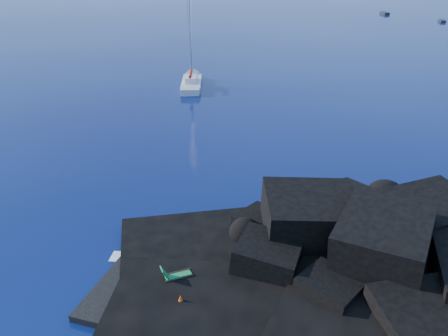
% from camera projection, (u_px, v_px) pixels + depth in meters
% --- Properties ---
extents(ground, '(400.00, 400.00, 0.00)m').
position_uv_depth(ground, '(92.00, 291.00, 20.77)').
color(ground, '#030335').
rests_on(ground, ground).
extents(headland, '(24.00, 24.00, 3.60)m').
position_uv_depth(headland, '(369.00, 286.00, 21.11)').
color(headland, black).
rests_on(headland, ground).
extents(beach, '(9.08, 6.86, 0.70)m').
position_uv_depth(beach, '(186.00, 297.00, 20.41)').
color(beach, black).
rests_on(beach, ground).
extents(surf_foam, '(10.00, 8.00, 0.06)m').
position_uv_depth(surf_foam, '(217.00, 243.00, 24.31)').
color(surf_foam, white).
rests_on(surf_foam, ground).
extents(sailboat, '(4.80, 11.58, 11.88)m').
position_uv_depth(sailboat, '(192.00, 87.00, 55.06)').
color(sailboat, silver).
rests_on(sailboat, ground).
extents(deck_chair, '(1.55, 1.30, 0.99)m').
position_uv_depth(deck_chair, '(178.00, 272.00, 20.74)').
color(deck_chair, '#19713C').
rests_on(deck_chair, beach).
extents(towel, '(1.94, 0.94, 0.05)m').
position_uv_depth(towel, '(231.00, 313.00, 18.97)').
color(towel, white).
rests_on(towel, beach).
extents(sunbather, '(1.67, 0.44, 0.22)m').
position_uv_depth(sunbather, '(231.00, 310.00, 18.92)').
color(sunbather, tan).
rests_on(sunbather, towel).
extents(marker_cone, '(0.44, 0.44, 0.59)m').
position_uv_depth(marker_cone, '(181.00, 300.00, 19.28)').
color(marker_cone, '#FF4F0D').
rests_on(marker_cone, beach).
extents(distant_boat_a, '(2.47, 5.10, 0.65)m').
position_uv_depth(distant_boat_a, '(384.00, 14.00, 133.48)').
color(distant_boat_a, black).
rests_on(distant_boat_a, ground).
extents(distant_boat_b, '(1.44, 4.13, 0.54)m').
position_uv_depth(distant_boat_b, '(442.00, 22.00, 116.09)').
color(distant_boat_b, black).
rests_on(distant_boat_b, ground).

